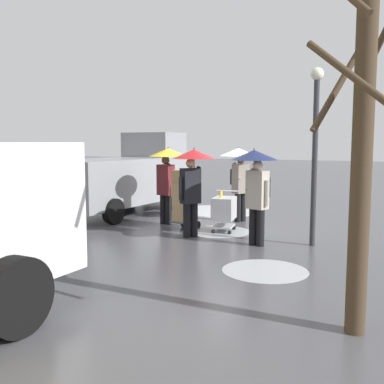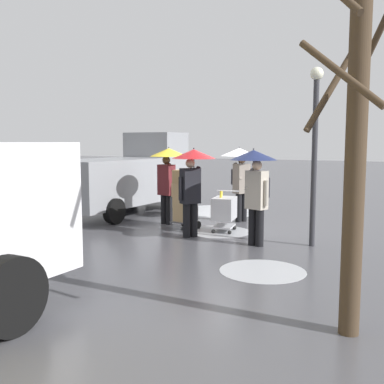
# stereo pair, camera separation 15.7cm
# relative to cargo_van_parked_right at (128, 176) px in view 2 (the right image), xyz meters

# --- Properties ---
(ground_plane) EXTENTS (90.00, 90.00, 0.00)m
(ground_plane) POSITION_rel_cargo_van_parked_right_xyz_m (-3.86, 0.86, -1.18)
(ground_plane) COLOR #4C4C51
(slush_patch_under_van) EXTENTS (2.82, 2.82, 0.01)m
(slush_patch_under_van) POSITION_rel_cargo_van_parked_right_xyz_m (-2.50, -1.53, -1.18)
(slush_patch_under_van) COLOR silver
(slush_patch_under_van) RESTS_ON ground
(slush_patch_mid_street) EXTENTS (1.54, 1.54, 0.01)m
(slush_patch_mid_street) POSITION_rel_cargo_van_parked_right_xyz_m (-6.09, 4.39, -1.18)
(slush_patch_mid_street) COLOR #ADAFB5
(slush_patch_mid_street) RESTS_ON ground
(slush_patch_far_side) EXTENTS (1.65, 1.65, 0.01)m
(slush_patch_far_side) POSITION_rel_cargo_van_parked_right_xyz_m (-3.94, 1.55, -1.18)
(slush_patch_far_side) COLOR #999BA0
(slush_patch_far_side) RESTS_ON ground
(cargo_van_parked_right) EXTENTS (2.34, 5.41, 2.60)m
(cargo_van_parked_right) POSITION_rel_cargo_van_parked_right_xyz_m (0.00, 0.00, 0.00)
(cargo_van_parked_right) COLOR gray
(cargo_van_parked_right) RESTS_ON ground
(shopping_cart_vendor) EXTENTS (0.69, 0.91, 1.04)m
(shopping_cart_vendor) POSITION_rel_cargo_van_parked_right_xyz_m (-4.06, 1.48, -0.61)
(shopping_cart_vendor) COLOR #B2B2B7
(shopping_cart_vendor) RESTS_ON ground
(hand_dolly_boxes) EXTENTS (0.61, 0.77, 1.56)m
(hand_dolly_boxes) POSITION_rel_cargo_van_parked_right_xyz_m (-3.02, 1.70, -0.30)
(hand_dolly_boxes) COLOR #515156
(hand_dolly_boxes) RESTS_ON ground
(pedestrian_pink_side) EXTENTS (1.04, 1.04, 2.15)m
(pedestrian_pink_side) POSITION_rel_cargo_van_parked_right_xyz_m (-3.64, 2.42, 0.41)
(pedestrian_pink_side) COLOR black
(pedestrian_pink_side) RESTS_ON ground
(pedestrian_black_side) EXTENTS (1.04, 1.04, 2.15)m
(pedestrian_black_side) POSITION_rel_cargo_van_parked_right_xyz_m (-3.88, -0.04, 0.39)
(pedestrian_black_side) COLOR black
(pedestrian_black_side) RESTS_ON ground
(pedestrian_white_side) EXTENTS (1.04, 1.04, 2.15)m
(pedestrian_white_side) POSITION_rel_cargo_van_parked_right_xyz_m (-2.28, 1.28, 0.41)
(pedestrian_white_side) COLOR black
(pedestrian_white_side) RESTS_ON ground
(pedestrian_far_side) EXTENTS (1.04, 1.04, 2.15)m
(pedestrian_far_side) POSITION_rel_cargo_van_parked_right_xyz_m (-5.26, 2.55, 0.39)
(pedestrian_far_side) COLOR black
(pedestrian_far_side) RESTS_ON ground
(bare_tree_near) EXTENTS (1.38, 1.39, 4.46)m
(bare_tree_near) POSITION_rel_cargo_van_parked_right_xyz_m (-7.85, 6.43, 0.95)
(bare_tree_near) COLOR #423323
(bare_tree_near) RESTS_ON ground
(street_lamp) EXTENTS (0.28, 0.28, 3.86)m
(street_lamp) POSITION_rel_cargo_van_parked_right_xyz_m (-6.42, 2.03, 1.19)
(street_lamp) COLOR #2D2D33
(street_lamp) RESTS_ON ground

